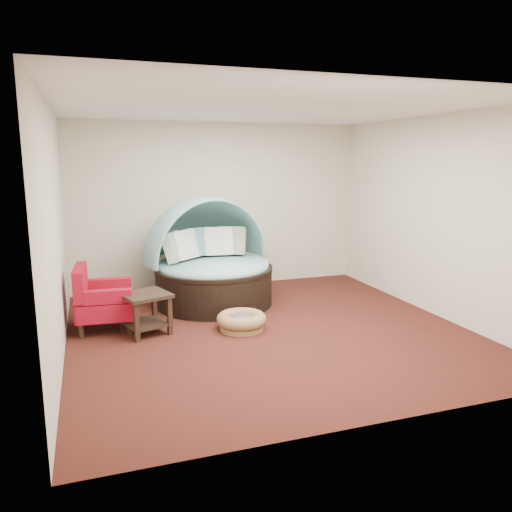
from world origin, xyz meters
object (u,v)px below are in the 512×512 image
object	(u,v)px
canopy_daybed	(210,254)
red_armchair	(101,300)
side_table	(146,307)
pet_basket	(242,321)

from	to	relation	value
canopy_daybed	red_armchair	distance (m)	1.85
red_armchair	side_table	size ratio (longest dim) A/B	1.23
red_armchair	side_table	distance (m)	0.64
side_table	red_armchair	bearing A→B (deg)	146.34
pet_basket	side_table	xyz separation A→B (m)	(-1.20, 0.26, 0.23)
canopy_daybed	side_table	world-z (taller)	canopy_daybed
canopy_daybed	red_armchair	size ratio (longest dim) A/B	2.62
side_table	canopy_daybed	bearing A→B (deg)	44.94
red_armchair	side_table	world-z (taller)	red_armchair
red_armchair	side_table	bearing A→B (deg)	-29.45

